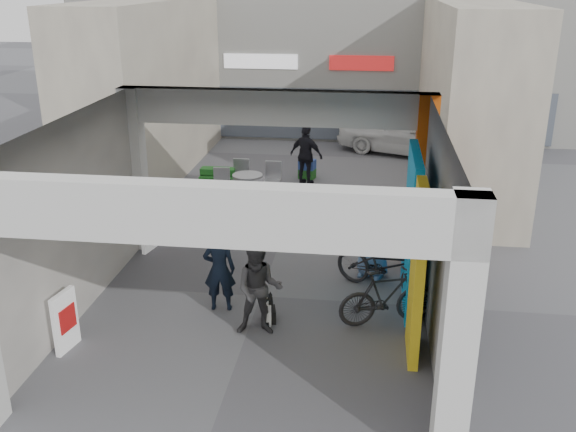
# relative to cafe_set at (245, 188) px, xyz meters

# --- Properties ---
(ground) EXTENTS (90.00, 90.00, 0.00)m
(ground) POSITION_rel_cafe_set_xyz_m (1.30, -5.26, -0.35)
(ground) COLOR #5A5A5F
(ground) RESTS_ON ground
(arcade_canopy) EXTENTS (6.40, 6.45, 6.40)m
(arcade_canopy) POSITION_rel_cafe_set_xyz_m (1.84, -6.08, 1.95)
(arcade_canopy) COLOR silver
(arcade_canopy) RESTS_ON ground
(far_building) EXTENTS (18.00, 4.08, 8.00)m
(far_building) POSITION_rel_cafe_set_xyz_m (1.30, 8.73, 3.64)
(far_building) COLOR white
(far_building) RESTS_ON ground
(plaza_bldg_left) EXTENTS (2.00, 9.00, 5.00)m
(plaza_bldg_left) POSITION_rel_cafe_set_xyz_m (-3.20, 2.24, 2.15)
(plaza_bldg_left) COLOR beige
(plaza_bldg_left) RESTS_ON ground
(plaza_bldg_right) EXTENTS (2.00, 9.00, 5.00)m
(plaza_bldg_right) POSITION_rel_cafe_set_xyz_m (5.80, 2.24, 2.15)
(plaza_bldg_right) COLOR beige
(plaza_bldg_right) RESTS_ON ground
(bollard_left) EXTENTS (0.09, 0.09, 0.85)m
(bollard_left) POSITION_rel_cafe_set_xyz_m (-0.45, -2.90, 0.07)
(bollard_left) COLOR #999CA1
(bollard_left) RESTS_ON ground
(bollard_center) EXTENTS (0.09, 0.09, 0.90)m
(bollard_center) POSITION_rel_cafe_set_xyz_m (1.16, -2.75, 0.09)
(bollard_center) COLOR #999CA1
(bollard_center) RESTS_ON ground
(bollard_right) EXTENTS (0.09, 0.09, 0.93)m
(bollard_right) POSITION_rel_cafe_set_xyz_m (2.82, -3.00, 0.11)
(bollard_right) COLOR #999CA1
(bollard_right) RESTS_ON ground
(advert_board_near) EXTENTS (0.18, 0.56, 1.00)m
(advert_board_near) POSITION_rel_cafe_set_xyz_m (-1.44, -7.43, 0.15)
(advert_board_near) COLOR silver
(advert_board_near) RESTS_ON ground
(advert_board_far) EXTENTS (0.20, 0.55, 1.00)m
(advert_board_far) POSITION_rel_cafe_set_xyz_m (-1.44, -3.44, 0.15)
(advert_board_far) COLOR silver
(advert_board_far) RESTS_ON ground
(cafe_set) EXTENTS (1.65, 1.33, 1.00)m
(cafe_set) POSITION_rel_cafe_set_xyz_m (0.00, 0.00, 0.00)
(cafe_set) COLOR #A0A0A5
(cafe_set) RESTS_ON ground
(produce_stand) EXTENTS (1.12, 0.61, 0.74)m
(produce_stand) POSITION_rel_cafe_set_xyz_m (-0.84, 0.34, -0.06)
(produce_stand) COLOR black
(produce_stand) RESTS_ON ground
(crate_stack) EXTENTS (0.52, 0.45, 0.56)m
(crate_stack) POSITION_rel_cafe_set_xyz_m (1.42, 2.25, -0.07)
(crate_stack) COLOR #1A5618
(crate_stack) RESTS_ON ground
(border_collie) EXTENTS (0.23, 0.45, 0.62)m
(border_collie) POSITION_rel_cafe_set_xyz_m (1.60, -6.21, -0.11)
(border_collie) COLOR black
(border_collie) RESTS_ON ground
(man_with_dog) EXTENTS (0.60, 0.43, 1.55)m
(man_with_dog) POSITION_rel_cafe_set_xyz_m (0.68, -5.81, 0.42)
(man_with_dog) COLOR black
(man_with_dog) RESTS_ON ground
(man_back_turned) EXTENTS (0.85, 0.69, 1.61)m
(man_back_turned) POSITION_rel_cafe_set_xyz_m (1.51, -6.53, 0.45)
(man_back_turned) COLOR #363638
(man_back_turned) RESTS_ON ground
(man_elderly) EXTENTS (0.98, 0.80, 1.73)m
(man_elderly) POSITION_rel_cafe_set_xyz_m (3.35, -4.11, 0.51)
(man_elderly) COLOR #5C81B3
(man_elderly) RESTS_ON ground
(man_crates) EXTENTS (1.09, 0.77, 1.71)m
(man_crates) POSITION_rel_cafe_set_xyz_m (1.45, 1.64, 0.50)
(man_crates) COLOR black
(man_crates) RESTS_ON ground
(bicycle_front) EXTENTS (2.15, 1.59, 1.08)m
(bicycle_front) POSITION_rel_cafe_set_xyz_m (3.60, -4.75, 0.19)
(bicycle_front) COLOR black
(bicycle_front) RESTS_ON ground
(bicycle_rear) EXTENTS (1.74, 0.99, 1.01)m
(bicycle_rear) POSITION_rel_cafe_set_xyz_m (3.60, -5.96, 0.15)
(bicycle_rear) COLOR black
(bicycle_rear) RESTS_ON ground
(white_van) EXTENTS (4.65, 3.20, 1.47)m
(white_van) POSITION_rel_cafe_set_xyz_m (4.32, 5.44, 0.38)
(white_van) COLOR silver
(white_van) RESTS_ON ground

